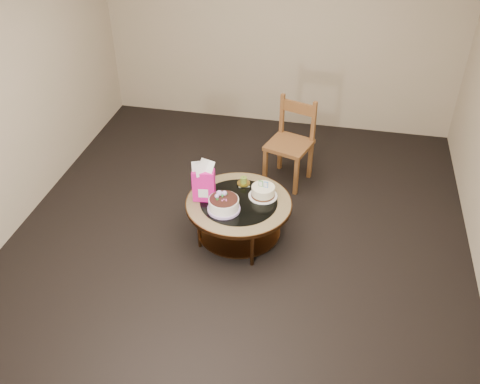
% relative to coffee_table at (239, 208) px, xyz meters
% --- Properties ---
extents(ground, '(5.00, 5.00, 0.00)m').
position_rel_coffee_table_xyz_m(ground, '(-0.00, 0.00, -0.38)').
color(ground, black).
rests_on(ground, ground).
extents(room_walls, '(4.52, 5.02, 2.61)m').
position_rel_coffee_table_xyz_m(room_walls, '(-0.00, 0.00, 1.16)').
color(room_walls, tan).
rests_on(room_walls, ground).
extents(coffee_table, '(1.02, 1.02, 0.46)m').
position_rel_coffee_table_xyz_m(coffee_table, '(0.00, 0.00, 0.00)').
color(coffee_table, '#5A3519').
rests_on(coffee_table, ground).
extents(decorated_cake, '(0.31, 0.31, 0.18)m').
position_rel_coffee_table_xyz_m(decorated_cake, '(-0.11, -0.15, 0.14)').
color(decorated_cake, '#B79ADA').
rests_on(decorated_cake, coffee_table).
extents(cream_cake, '(0.28, 0.28, 0.18)m').
position_rel_coffee_table_xyz_m(cream_cake, '(0.21, 0.13, 0.13)').
color(cream_cake, white).
rests_on(cream_cake, coffee_table).
extents(gift_bag, '(0.22, 0.17, 0.41)m').
position_rel_coffee_table_xyz_m(gift_bag, '(-0.33, -0.02, 0.28)').
color(gift_bag, '#DF1585').
rests_on(gift_bag, coffee_table).
extents(pillar_candle, '(0.14, 0.14, 0.10)m').
position_rel_coffee_table_xyz_m(pillar_candle, '(-0.01, 0.28, 0.11)').
color(pillar_candle, '#DCBE5A').
rests_on(pillar_candle, coffee_table).
extents(dining_chair, '(0.56, 0.56, 0.96)m').
position_rel_coffee_table_xyz_m(dining_chair, '(0.35, 1.14, 0.11)').
color(dining_chair, brown).
rests_on(dining_chair, ground).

